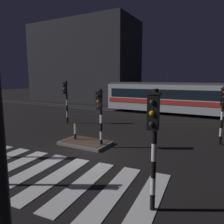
{
  "coord_description": "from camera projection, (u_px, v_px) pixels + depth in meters",
  "views": [
    {
      "loc": [
        6.03,
        -8.15,
        3.67
      ],
      "look_at": [
        -0.87,
        4.49,
        1.4
      ],
      "focal_mm": 34.23,
      "sensor_mm": 36.0,
      "label": 1
    }
  ],
  "objects": [
    {
      "name": "traffic_light_corner_near_right",
      "position": [
        154.0,
        133.0,
        5.59
      ],
      "size": [
        0.36,
        0.42,
        3.41
      ],
      "color": "black",
      "rests_on": "ground"
    },
    {
      "name": "tram",
      "position": [
        194.0,
        98.0,
        20.82
      ],
      "size": [
        18.07,
        2.58,
        4.15
      ],
      "color": "silver",
      "rests_on": "ground"
    },
    {
      "name": "traffic_light_corner_far_right",
      "position": [
        223.0,
        107.0,
        11.62
      ],
      "size": [
        0.36,
        0.42,
        3.26
      ],
      "color": "black",
      "rests_on": "ground"
    },
    {
      "name": "rail_far",
      "position": [
        164.0,
        112.0,
        23.19
      ],
      "size": [
        80.0,
        0.12,
        0.03
      ],
      "primitive_type": "cube",
      "color": "#59595E",
      "rests_on": "ground"
    },
    {
      "name": "traffic_island",
      "position": [
        85.0,
        143.0,
        12.0
      ],
      "size": [
        2.74,
        1.66,
        0.18
      ],
      "color": "slate",
      "rests_on": "ground"
    },
    {
      "name": "traffic_light_median_centre",
      "position": [
        100.0,
        110.0,
        11.06
      ],
      "size": [
        0.36,
        0.42,
        3.12
      ],
      "color": "black",
      "rests_on": "ground"
    },
    {
      "name": "rail_near",
      "position": [
        160.0,
        114.0,
        21.94
      ],
      "size": [
        80.0,
        0.12,
        0.03
      ],
      "primitive_type": "cube",
      "color": "#59595E",
      "rests_on": "ground"
    },
    {
      "name": "ground_plane",
      "position": [
        84.0,
        154.0,
        10.49
      ],
      "size": [
        120.0,
        120.0,
        0.0
      ],
      "primitive_type": "plane",
      "color": "black"
    },
    {
      "name": "bollard_island_edge",
      "position": [
        75.0,
        133.0,
        12.34
      ],
      "size": [
        0.12,
        0.12,
        1.11
      ],
      "color": "black",
      "rests_on": "ground"
    },
    {
      "name": "crosswalk_zebra",
      "position": [
        43.0,
        175.0,
        8.18
      ],
      "size": [
        9.26,
        4.61,
        0.02
      ],
      "color": "silver",
      "rests_on": "ground"
    },
    {
      "name": "traffic_light_corner_far_left",
      "position": [
        66.0,
        96.0,
        17.27
      ],
      "size": [
        0.36,
        0.42,
        3.47
      ],
      "color": "black",
      "rests_on": "ground"
    },
    {
      "name": "building_backdrop",
      "position": [
        84.0,
        63.0,
        35.56
      ],
      "size": [
        17.53,
        8.0,
        12.53
      ],
      "primitive_type": "cube",
      "color": "#2D2D33",
      "rests_on": "ground"
    }
  ]
}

